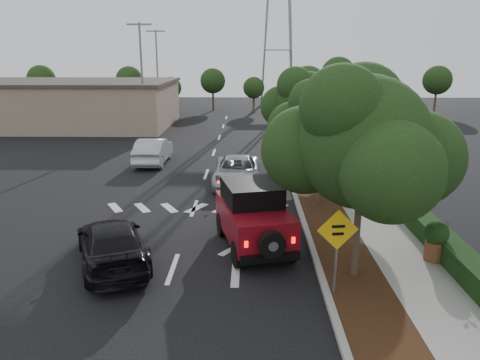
{
  "coord_description": "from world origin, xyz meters",
  "views": [
    {
      "loc": [
        2.39,
        -13.49,
        6.58
      ],
      "look_at": [
        2.08,
        3.0,
        2.11
      ],
      "focal_mm": 35.0,
      "sensor_mm": 36.0,
      "label": 1
    }
  ],
  "objects_px": {
    "silver_suv_ahead": "(237,171)",
    "red_jeep": "(252,214)",
    "speed_hump_sign": "(337,240)",
    "black_suv_oncoming": "(112,243)"
  },
  "relations": [
    {
      "from": "silver_suv_ahead",
      "to": "black_suv_oncoming",
      "type": "bearing_deg",
      "value": -111.64
    },
    {
      "from": "speed_hump_sign",
      "to": "silver_suv_ahead",
      "type": "bearing_deg",
      "value": 97.4
    },
    {
      "from": "black_suv_oncoming",
      "to": "speed_hump_sign",
      "type": "xyz_separation_m",
      "value": [
        6.79,
        -1.98,
        0.98
      ]
    },
    {
      "from": "red_jeep",
      "to": "black_suv_oncoming",
      "type": "xyz_separation_m",
      "value": [
        -4.51,
        -1.6,
        -0.45
      ]
    },
    {
      "from": "silver_suv_ahead",
      "to": "speed_hump_sign",
      "type": "relative_size",
      "value": 2.11
    },
    {
      "from": "red_jeep",
      "to": "speed_hump_sign",
      "type": "height_order",
      "value": "speed_hump_sign"
    },
    {
      "from": "silver_suv_ahead",
      "to": "red_jeep",
      "type": "bearing_deg",
      "value": -84.69
    },
    {
      "from": "black_suv_oncoming",
      "to": "speed_hump_sign",
      "type": "bearing_deg",
      "value": 141.88
    },
    {
      "from": "silver_suv_ahead",
      "to": "black_suv_oncoming",
      "type": "relative_size",
      "value": 1.05
    },
    {
      "from": "silver_suv_ahead",
      "to": "speed_hump_sign",
      "type": "height_order",
      "value": "speed_hump_sign"
    }
  ]
}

